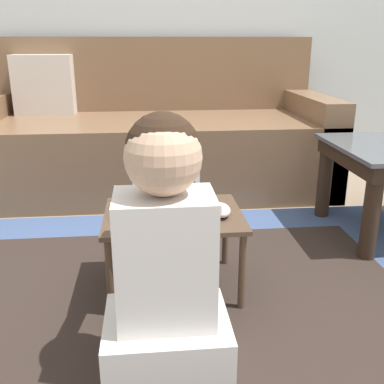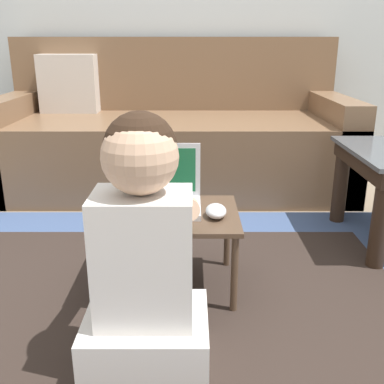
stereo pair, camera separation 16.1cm
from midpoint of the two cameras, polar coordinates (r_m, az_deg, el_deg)
name	(u,v)px [view 2 (the right image)]	position (r m, az deg, el deg)	size (l,w,h in m)	color
ground_plane	(211,290)	(1.70, 5.23, -12.36)	(16.00, 16.00, 0.00)	#7F705B
area_rug	(170,320)	(1.52, 0.31, -16.09)	(2.34, 1.97, 0.01)	#3D517A
couch	(174,136)	(2.85, -0.74, 7.10)	(2.09, 0.94, 0.90)	brown
laptop_desk	(172,222)	(1.59, 0.32, -3.89)	(0.48, 0.37, 0.30)	#4C3828
laptop	(167,198)	(1.61, -0.29, -0.81)	(0.25, 0.21, 0.22)	silver
computer_mouse	(218,211)	(1.54, 6.27, -2.47)	(0.07, 0.11, 0.04)	silver
person_seated	(146,260)	(1.17, -1.96, -8.66)	(0.33, 0.43, 0.72)	silver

